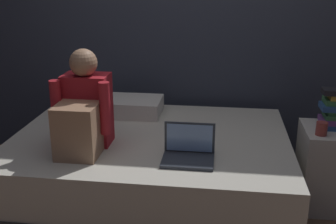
% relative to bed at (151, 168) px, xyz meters
% --- Properties ---
extents(ground_plane, '(8.00, 8.00, 0.00)m').
position_rel_bed_xyz_m(ground_plane, '(0.20, -0.30, -0.26)').
color(ground_plane, brown).
extents(wall_back, '(5.60, 0.10, 2.70)m').
position_rel_bed_xyz_m(wall_back, '(0.20, 0.90, 1.09)').
color(wall_back, '#383D4C').
rests_on(wall_back, ground_plane).
extents(bed, '(2.00, 1.50, 0.52)m').
position_rel_bed_xyz_m(bed, '(0.00, 0.00, 0.00)').
color(bed, '#332D2B').
rests_on(bed, ground_plane).
extents(nightstand, '(0.44, 0.46, 0.59)m').
position_rel_bed_xyz_m(nightstand, '(1.30, 0.10, 0.04)').
color(nightstand, beige).
rests_on(nightstand, ground_plane).
extents(person_sitting, '(0.39, 0.44, 0.66)m').
position_rel_bed_xyz_m(person_sitting, '(-0.39, -0.28, 0.51)').
color(person_sitting, '#B21E28').
rests_on(person_sitting, bed).
extents(laptop, '(0.32, 0.23, 0.22)m').
position_rel_bed_xyz_m(laptop, '(0.30, -0.37, 0.32)').
color(laptop, '#333842').
rests_on(laptop, bed).
extents(pillow, '(0.56, 0.36, 0.13)m').
position_rel_bed_xyz_m(pillow, '(-0.27, 0.45, 0.33)').
color(pillow, silver).
rests_on(pillow, bed).
extents(mug, '(0.08, 0.08, 0.09)m').
position_rel_bed_xyz_m(mug, '(1.17, -0.02, 0.38)').
color(mug, '#933833').
rests_on(mug, nightstand).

